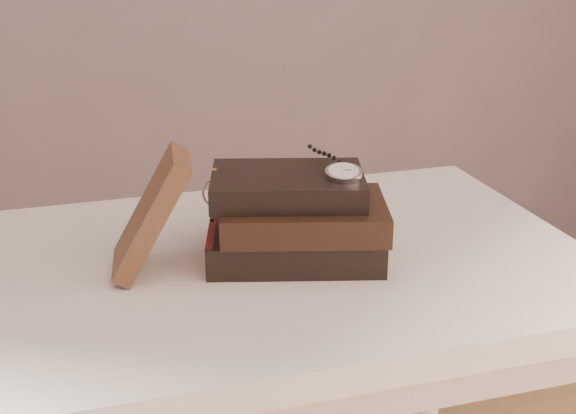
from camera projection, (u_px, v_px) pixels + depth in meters
name	position (u px, v px, depth m)	size (l,w,h in m)	color
table	(236.00, 319.00, 1.15)	(1.00, 0.60, 0.75)	white
book_stack	(296.00, 219.00, 1.11)	(0.27, 0.23, 0.12)	black
journal	(151.00, 213.00, 1.06)	(0.03, 0.11, 0.18)	#402618
pocket_watch	(342.00, 172.00, 1.08)	(0.06, 0.16, 0.02)	silver
eyeglasses	(236.00, 192.00, 1.18)	(0.13, 0.14, 0.05)	silver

